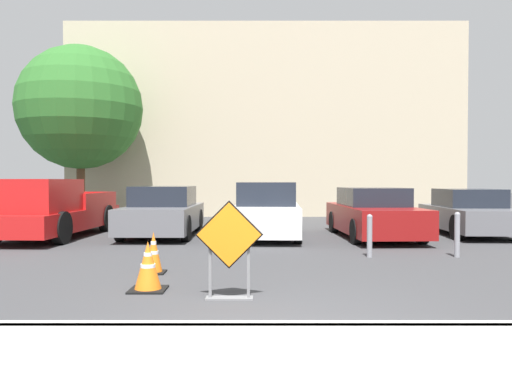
# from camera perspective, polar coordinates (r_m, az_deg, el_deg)

# --- Properties ---
(ground_plane) EXTENTS (96.00, 96.00, 0.00)m
(ground_plane) POSITION_cam_1_polar(r_m,az_deg,el_deg) (15.13, 1.19, -4.71)
(ground_plane) COLOR #3D3D3F
(sidewalk_strip) EXTENTS (24.23, 2.07, 0.14)m
(sidewalk_strip) POSITION_cam_1_polar(r_m,az_deg,el_deg) (4.29, 4.51, -19.43)
(sidewalk_strip) COLOR beige
(sidewalk_strip) RESTS_ON ground_plane
(curb_lip) EXTENTS (24.23, 0.20, 0.14)m
(curb_lip) POSITION_cam_1_polar(r_m,az_deg,el_deg) (5.27, 3.59, -15.45)
(curb_lip) COLOR beige
(curb_lip) RESTS_ON ground_plane
(road_closed_sign) EXTENTS (0.91, 0.20, 1.33)m
(road_closed_sign) POSITION_cam_1_polar(r_m,az_deg,el_deg) (6.69, -3.12, -6.10)
(road_closed_sign) COLOR black
(road_closed_sign) RESTS_ON ground_plane
(traffic_cone_nearest) EXTENTS (0.52, 0.52, 0.71)m
(traffic_cone_nearest) POSITION_cam_1_polar(r_m,az_deg,el_deg) (7.43, -12.27, -8.33)
(traffic_cone_nearest) COLOR black
(traffic_cone_nearest) RESTS_ON ground_plane
(traffic_cone_second) EXTENTS (0.40, 0.40, 0.71)m
(traffic_cone_second) POSITION_cam_1_polar(r_m,az_deg,el_deg) (8.78, -11.65, -6.85)
(traffic_cone_second) COLOR black
(traffic_cone_second) RESTS_ON ground_plane
(pickup_truck) EXTENTS (2.17, 5.41, 1.63)m
(pickup_truck) POSITION_cam_1_polar(r_m,az_deg,el_deg) (14.79, -22.52, -2.07)
(pickup_truck) COLOR red
(pickup_truck) RESTS_ON ground_plane
(parked_car_nearest) EXTENTS (1.94, 4.21, 1.42)m
(parked_car_nearest) POSITION_cam_1_polar(r_m,az_deg,el_deg) (14.56, -10.60, -2.34)
(parked_car_nearest) COLOR slate
(parked_car_nearest) RESTS_ON ground_plane
(parked_car_second) EXTENTS (1.98, 4.13, 1.54)m
(parked_car_second) POSITION_cam_1_polar(r_m,az_deg,el_deg) (13.87, 1.21, -2.36)
(parked_car_second) COLOR white
(parked_car_second) RESTS_ON ground_plane
(parked_car_third) EXTENTS (1.99, 4.68, 1.39)m
(parked_car_third) POSITION_cam_1_polar(r_m,az_deg,el_deg) (14.26, 13.23, -2.48)
(parked_car_third) COLOR maroon
(parked_car_third) RESTS_ON ground_plane
(parked_car_fourth) EXTENTS (1.97, 4.24, 1.34)m
(parked_car_fourth) POSITION_cam_1_polar(r_m,az_deg,el_deg) (15.86, 23.15, -2.25)
(parked_car_fourth) COLOR slate
(parked_car_fourth) RESTS_ON ground_plane
(bollard_nearest) EXTENTS (0.12, 0.12, 0.89)m
(bollard_nearest) POSITION_cam_1_polar(r_m,az_deg,el_deg) (10.62, 12.83, -4.75)
(bollard_nearest) COLOR gray
(bollard_nearest) RESTS_ON ground_plane
(bollard_second) EXTENTS (0.12, 0.12, 0.94)m
(bollard_second) POSITION_cam_1_polar(r_m,az_deg,el_deg) (11.16, 21.98, -4.40)
(bollard_second) COLOR gray
(bollard_second) RESTS_ON ground_plane
(building_facade_backdrop) EXTENTS (17.63, 5.00, 8.53)m
(building_facade_backdrop) POSITION_cam_1_polar(r_m,az_deg,el_deg) (24.43, 0.99, 7.61)
(building_facade_backdrop) COLOR beige
(building_facade_backdrop) RESTS_ON ground_plane
(street_tree_behind_lot) EXTENTS (4.82, 4.82, 6.86)m
(street_tree_behind_lot) POSITION_cam_1_polar(r_m,az_deg,el_deg) (21.00, -19.48, 9.05)
(street_tree_behind_lot) COLOR #513823
(street_tree_behind_lot) RESTS_ON ground_plane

